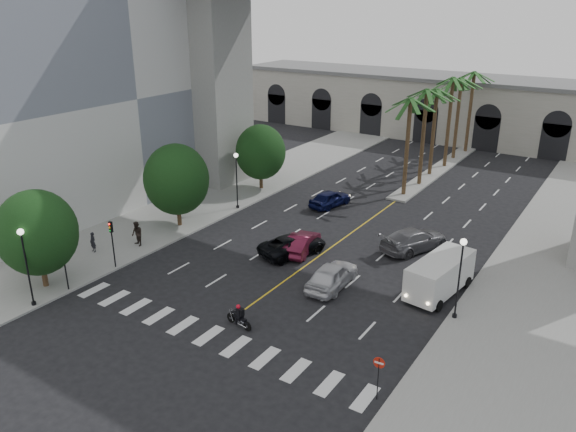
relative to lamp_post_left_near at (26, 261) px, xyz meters
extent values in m
plane|color=black|center=(11.40, 5.00, -3.22)|extent=(140.00, 140.00, 0.00)
cube|color=gray|center=(-3.60, 20.00, -3.15)|extent=(8.00, 100.00, 0.15)
cube|color=gray|center=(26.40, 20.00, -3.15)|extent=(8.00, 100.00, 0.15)
cube|color=gray|center=(11.40, 43.00, -3.12)|extent=(2.00, 24.00, 0.20)
cube|color=silver|center=(-15.60, 17.00, 6.78)|extent=(16.00, 32.00, 20.00)
cube|color=#BCB5A9|center=(11.40, 60.00, 0.78)|extent=(70.00, 10.00, 8.00)
cube|color=slate|center=(11.40, 60.00, 5.03)|extent=(71.00, 10.50, 0.50)
cube|color=gray|center=(-7.10, 27.00, 7.18)|extent=(5.00, 6.00, 20.80)
cylinder|color=#47331E|center=(11.40, 33.00, 1.53)|extent=(0.40, 0.40, 9.50)
cylinder|color=#47331E|center=(11.50, 37.00, 1.68)|extent=(0.40, 0.40, 9.80)
cylinder|color=#47331E|center=(11.20, 41.00, 1.43)|extent=(0.40, 0.40, 9.30)
cylinder|color=#47331E|center=(11.55, 45.00, 1.83)|extent=(0.40, 0.40, 10.10)
cylinder|color=#47331E|center=(11.30, 49.00, 1.58)|extent=(0.40, 0.40, 9.60)
cylinder|color=#47331E|center=(11.60, 53.00, 1.73)|extent=(0.40, 0.40, 9.90)
cylinder|color=#382616|center=(-1.60, 2.00, -2.05)|extent=(0.36, 0.36, 2.34)
ellipsoid|color=black|center=(-1.60, 2.00, 0.81)|extent=(5.20, 5.20, 5.72)
cylinder|color=#382616|center=(-1.60, 15.00, -2.00)|extent=(0.36, 0.36, 2.45)
ellipsoid|color=black|center=(-1.60, 15.00, 0.99)|extent=(5.44, 5.44, 5.98)
cylinder|color=#382616|center=(-1.60, 27.00, -2.09)|extent=(0.36, 0.36, 2.27)
ellipsoid|color=black|center=(-1.60, 27.00, 0.68)|extent=(5.04, 5.04, 5.54)
cylinder|color=black|center=(0.00, 0.00, -3.04)|extent=(0.28, 0.28, 0.36)
cylinder|color=black|center=(0.00, 0.00, -0.62)|extent=(0.11, 0.11, 5.00)
sphere|color=white|center=(0.00, 0.00, 1.93)|extent=(0.40, 0.40, 0.40)
cylinder|color=black|center=(0.00, 21.00, -3.04)|extent=(0.28, 0.28, 0.36)
cylinder|color=black|center=(0.00, 21.00, -0.62)|extent=(0.11, 0.11, 5.00)
sphere|color=white|center=(0.00, 21.00, 1.93)|extent=(0.40, 0.40, 0.40)
cylinder|color=black|center=(22.80, 13.00, -3.04)|extent=(0.28, 0.28, 0.36)
cylinder|color=black|center=(22.80, 13.00, -0.62)|extent=(0.11, 0.11, 5.00)
sphere|color=white|center=(22.80, 13.00, 1.93)|extent=(0.40, 0.40, 0.40)
cylinder|color=black|center=(0.10, 2.50, -1.47)|extent=(0.10, 0.10, 3.50)
cube|color=black|center=(0.10, 2.50, 0.03)|extent=(0.25, 0.18, 0.80)
cylinder|color=black|center=(0.10, 6.50, -1.47)|extent=(0.10, 0.10, 3.50)
cube|color=black|center=(0.10, 6.50, 0.03)|extent=(0.25, 0.18, 0.80)
cylinder|color=black|center=(11.58, 5.38, -2.92)|extent=(0.61, 0.20, 0.60)
cylinder|color=black|center=(13.00, 5.13, -2.92)|extent=(0.61, 0.20, 0.60)
cube|color=silver|center=(12.34, 5.24, -2.84)|extent=(0.44, 0.34, 0.26)
cube|color=black|center=(12.19, 5.27, -2.56)|extent=(0.58, 0.31, 0.20)
cube|color=black|center=(12.64, 5.19, -2.60)|extent=(0.48, 0.31, 0.12)
cylinder|color=black|center=(11.80, 5.34, -2.34)|extent=(0.12, 0.55, 0.03)
cube|color=black|center=(12.41, 5.23, -2.22)|extent=(0.32, 0.42, 0.52)
cube|color=black|center=(12.57, 5.20, -2.17)|extent=(0.19, 0.32, 0.38)
sphere|color=red|center=(12.27, 5.26, -1.88)|extent=(0.26, 0.26, 0.26)
imported|color=silver|center=(14.52, 12.61, -2.36)|extent=(2.27, 5.12, 1.71)
imported|color=#521024|center=(9.90, 16.22, -2.46)|extent=(2.51, 4.88, 1.53)
imported|color=black|center=(9.51, 15.58, -2.47)|extent=(4.24, 5.94, 1.50)
imported|color=slate|center=(16.97, 21.35, -2.37)|extent=(4.56, 6.35, 1.71)
imported|color=#0E1241|center=(6.76, 26.38, -2.44)|extent=(2.64, 4.83, 1.56)
cube|color=silver|center=(20.90, 15.60, -1.81)|extent=(2.99, 6.12, 2.17)
cube|color=black|center=(20.50, 12.85, -1.54)|extent=(2.03, 0.56, 0.92)
cylinder|color=black|center=(19.58, 13.70, -2.84)|extent=(0.41, 0.80, 0.76)
cylinder|color=black|center=(21.63, 13.40, -2.84)|extent=(0.41, 0.80, 0.76)
cylinder|color=black|center=(20.17, 17.79, -2.84)|extent=(0.41, 0.80, 0.76)
cylinder|color=black|center=(22.22, 17.49, -2.84)|extent=(0.41, 0.80, 0.76)
imported|color=black|center=(-3.32, 7.38, -2.29)|extent=(0.60, 0.43, 1.57)
imported|color=black|center=(-1.34, 10.01, -2.09)|extent=(1.13, 0.98, 1.97)
cylinder|color=black|center=(21.90, 3.73, -2.04)|extent=(0.05, 0.05, 2.36)
cylinder|color=#B81C0D|center=(21.90, 3.73, -1.11)|extent=(0.59, 0.08, 0.59)
cube|color=silver|center=(21.90, 3.73, -1.11)|extent=(0.45, 0.05, 0.10)
camera|label=1|loc=(30.37, -17.29, 15.00)|focal=35.00mm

